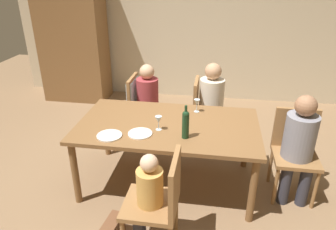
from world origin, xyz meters
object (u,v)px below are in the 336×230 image
Objects in this scene: person_man_bearded at (150,98)px; wine_glass_centre at (197,103)px; person_woman_host at (213,100)px; person_man_guest at (299,142)px; chair_right_end at (295,147)px; person_child_small at (147,194)px; chair_far_right at (204,109)px; wine_glass_near_left at (159,120)px; chair_far_left at (139,100)px; armoire_cabinet at (73,38)px; dinner_plate_guest_left at (109,136)px; wine_bottle_tall_green at (186,123)px; dining_table at (168,130)px; chair_near at (161,198)px; dinner_plate_host at (140,134)px.

wine_glass_centre is (0.67, -0.57, 0.21)m from person_man_bearded.
person_man_guest is at bearing 42.69° from person_woman_host.
person_child_small is (-1.34, -1.00, 0.03)m from chair_right_end.
chair_far_right is at bearing -40.17° from chair_right_end.
wine_glass_near_left is 0.60m from wine_glass_centre.
chair_far_left is at bearing -90.00° from person_woman_host.
armoire_cabinet is at bearing 139.96° from wine_glass_centre.
person_man_bearded is 7.35× the size of wine_glass_near_left.
person_man_bearded is 4.49× the size of dinner_plate_guest_left.
chair_far_right is 1.24m from wine_bottle_tall_green.
wine_glass_near_left is (-1.39, -0.23, 0.32)m from chair_right_end.
armoire_cabinet is 1.91× the size of person_man_guest.
armoire_cabinet is at bearing -129.85° from person_man_bearded.
wine_bottle_tall_green is at bearing 27.16° from person_man_bearded.
dining_table is at bearing -1.13° from person_man_guest.
person_child_small reaches higher than dining_table.
dining_table is 0.40m from wine_bottle_tall_green.
chair_far_left reaches higher than dining_table.
chair_far_right is 0.74m from person_man_bearded.
wine_bottle_tall_green reaches higher than person_child_small.
person_child_small is at bearing -57.85° from armoire_cabinet.
person_woman_host is at bearing 63.97° from dining_table.
chair_far_left is 2.09m from person_man_guest.
chair_far_right is (2.37, -1.37, -0.56)m from armoire_cabinet.
person_woman_host is 1.20m from wine_glass_near_left.
chair_far_right is (0.33, 0.92, -0.14)m from dining_table.
dinner_plate_guest_left is (-1.83, -0.44, 0.22)m from chair_right_end.
wine_glass_near_left is at bearing 9.52° from chair_right_end.
armoire_cabinet reaches higher than chair_far_left.
person_child_small is 3.83× the size of dinner_plate_guest_left.
armoire_cabinet is 3.89m from chair_near.
person_child_small reaches higher than wine_glass_near_left.
person_man_bearded is at bearing 117.16° from wine_bottle_tall_green.
chair_far_right is at bearing 56.20° from dinner_plate_guest_left.
wine_bottle_tall_green is (0.75, -1.18, 0.30)m from chair_far_left.
wine_glass_centre is at bearing 55.21° from wine_glass_near_left.
person_man_guest is (0.87, -0.94, -0.00)m from person_woman_host.
dining_table is 2.04× the size of chair_near.
wine_bottle_tall_green is 2.24× the size of wine_glass_centre.
dinner_plate_host is (-0.68, -1.18, 0.09)m from person_woman_host.
person_child_small is at bearing -72.19° from dinner_plate_host.
chair_far_left is 6.17× the size of wine_glass_near_left.
person_man_bearded is at bearing 139.49° from wine_glass_centre.
chair_right_end is 1.44m from wine_glass_near_left.
wine_glass_near_left reaches higher than dinner_plate_host.
armoire_cabinet is at bearing -132.56° from chair_far_left.
person_man_bearded is (0.15, -0.00, 0.04)m from chair_far_left.
person_man_guest is 4.68× the size of dinner_plate_guest_left.
person_child_small is 0.77m from wine_bottle_tall_green.
wine_glass_centre is at bearing -6.41° from chair_far_right.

